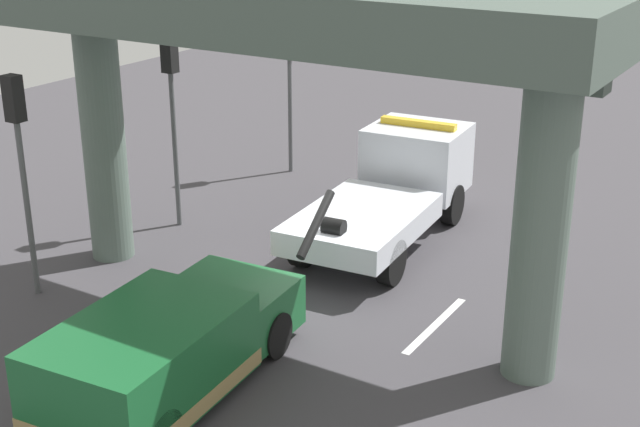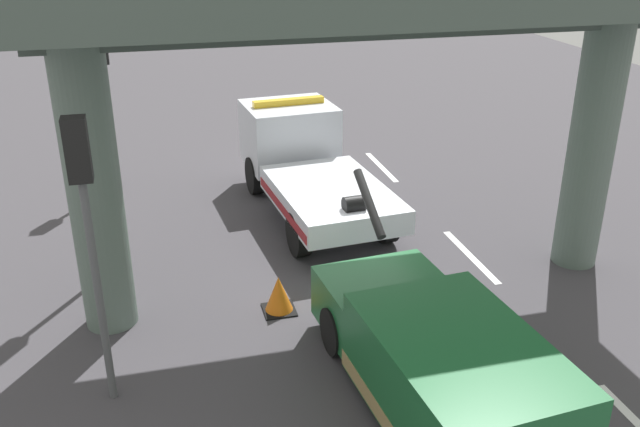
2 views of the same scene
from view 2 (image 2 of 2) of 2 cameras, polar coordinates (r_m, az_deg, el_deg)
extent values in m
cube|color=#423F44|center=(14.75, 2.52, -4.96)|extent=(60.00, 40.00, 0.10)
cube|color=silver|center=(15.69, 12.32, -3.45)|extent=(2.60, 0.16, 0.01)
cube|color=silver|center=(20.75, 5.08, 3.86)|extent=(2.60, 0.16, 0.01)
cube|color=silver|center=(15.99, 0.94, 1.31)|extent=(4.02, 2.71, 0.55)
cube|color=silver|center=(18.78, -2.56, 6.52)|extent=(2.23, 2.46, 1.65)
cube|color=black|center=(19.24, -3.12, 8.06)|extent=(0.24, 2.21, 0.66)
cube|color=maroon|center=(15.68, -3.20, 0.47)|extent=(3.64, 0.32, 0.20)
cylinder|color=black|center=(13.83, 4.09, 0.84)|extent=(1.42, 0.30, 1.07)
cylinder|color=black|center=(14.65, 2.82, 0.78)|extent=(0.40, 0.48, 0.36)
cube|color=yellow|center=(18.53, -2.61, 9.20)|extent=(0.40, 1.93, 0.16)
cylinder|color=black|center=(18.66, -5.39, 3.16)|extent=(1.02, 0.40, 1.00)
cylinder|color=black|center=(19.22, 0.64, 3.89)|extent=(1.02, 0.40, 1.00)
cylinder|color=black|center=(15.19, -1.75, -1.72)|extent=(1.02, 0.40, 1.00)
cylinder|color=black|center=(15.88, 5.42, -0.64)|extent=(1.02, 0.40, 1.00)
cube|color=#195B2D|center=(10.29, 11.36, -13.32)|extent=(3.62, 2.48, 1.35)
cube|color=#195B2D|center=(12.29, 5.26, -7.33)|extent=(1.90, 2.25, 0.95)
cube|color=black|center=(11.39, 7.10, -7.24)|extent=(0.22, 1.93, 0.59)
cube|color=#9E8451|center=(10.60, 11.14, -15.46)|extent=(3.65, 2.49, 0.28)
cylinder|color=black|center=(12.01, 1.27, -9.66)|extent=(0.86, 0.35, 0.84)
cylinder|color=black|center=(12.71, 9.48, -7.96)|extent=(0.86, 0.35, 0.84)
cylinder|color=#596B60|center=(12.44, -18.14, 2.01)|extent=(0.93, 0.93, 5.35)
cylinder|color=#596B60|center=(15.17, 21.51, 5.38)|extent=(0.93, 0.93, 5.35)
cube|color=#3E4A43|center=(12.38, 4.00, 15.04)|extent=(0.50, 11.32, 0.36)
cylinder|color=#515456|center=(10.74, -17.77, -6.52)|extent=(0.12, 0.12, 3.64)
cube|color=black|center=(9.85, -19.40, 4.99)|extent=(0.28, 0.32, 0.90)
sphere|color=red|center=(9.91, -19.58, 6.91)|extent=(0.18, 0.18, 0.18)
sphere|color=#3A2D06|center=(10.00, -19.35, 5.27)|extent=(0.18, 0.18, 0.18)
sphere|color=black|center=(10.09, -19.12, 3.66)|extent=(0.18, 0.18, 0.18)
cylinder|color=#515456|center=(14.80, -17.27, 2.34)|extent=(0.12, 0.12, 3.79)
cube|color=black|center=(14.16, -18.42, 11.21)|extent=(0.28, 0.32, 0.90)
sphere|color=#360605|center=(14.26, -18.55, 12.51)|extent=(0.18, 0.18, 0.18)
sphere|color=gold|center=(14.31, -18.40, 11.34)|extent=(0.18, 0.18, 0.18)
sphere|color=black|center=(14.38, -18.24, 10.17)|extent=(0.18, 0.18, 0.18)
cylinder|color=#515456|center=(19.62, -16.85, 6.90)|extent=(0.12, 0.12, 3.36)
cube|color=black|center=(19.15, -17.62, 12.99)|extent=(0.28, 0.32, 0.90)
sphere|color=red|center=(19.25, -17.72, 13.95)|extent=(0.18, 0.18, 0.18)
sphere|color=#3A2D06|center=(19.30, -17.60, 13.07)|extent=(0.18, 0.18, 0.18)
sphere|color=black|center=(19.36, -17.49, 12.21)|extent=(0.18, 0.18, 0.18)
cone|color=orange|center=(13.20, -3.42, -6.64)|extent=(0.55, 0.55, 0.73)
cube|color=black|center=(13.38, -3.39, -7.93)|extent=(0.61, 0.61, 0.03)
camera|label=1|loc=(12.77, 84.94, 6.92)|focal=49.47mm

